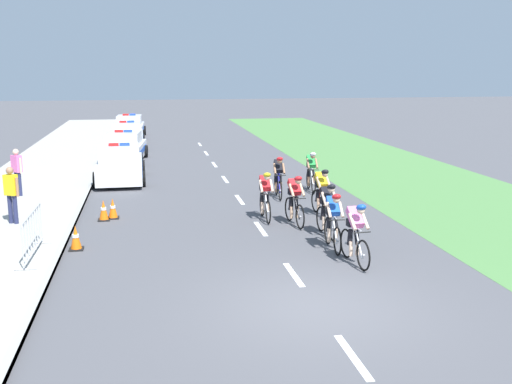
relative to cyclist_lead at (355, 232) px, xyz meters
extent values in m
plane|color=#4C4C51|center=(-1.61, -2.32, -0.79)|extent=(160.00, 160.00, 0.00)
cube|color=#A3A099|center=(-9.19, 11.68, -0.73)|extent=(4.49, 60.00, 0.12)
cube|color=#9E9E99|center=(-7.03, 11.68, -0.72)|extent=(0.16, 60.00, 0.13)
cube|color=#4C7F42|center=(6.12, 11.68, -0.78)|extent=(7.00, 60.00, 0.01)
cube|color=white|center=(-1.61, -4.47, -0.78)|extent=(0.14, 1.60, 0.01)
cube|color=white|center=(-1.61, -0.47, -0.78)|extent=(0.14, 1.60, 0.01)
cube|color=white|center=(-1.61, 3.53, -0.78)|extent=(0.14, 1.60, 0.01)
cube|color=white|center=(-1.61, 7.53, -0.78)|extent=(0.14, 1.60, 0.01)
cube|color=white|center=(-1.61, 11.53, -0.78)|extent=(0.14, 1.60, 0.01)
cube|color=white|center=(-1.61, 15.53, -0.78)|extent=(0.14, 1.60, 0.01)
cube|color=white|center=(-1.61, 19.53, -0.78)|extent=(0.14, 1.60, 0.01)
cube|color=white|center=(-1.61, 23.53, -0.78)|extent=(0.14, 1.60, 0.01)
torus|color=black|center=(0.03, -0.48, -0.42)|extent=(0.10, 0.73, 0.72)
cylinder|color=#99999E|center=(0.03, -0.48, -0.42)|extent=(0.06, 0.06, 0.06)
torus|color=black|center=(-0.04, 0.52, -0.42)|extent=(0.10, 0.73, 0.72)
cylinder|color=#99999E|center=(-0.04, 0.52, -0.42)|extent=(0.06, 0.06, 0.06)
cylinder|color=silver|center=(0.00, -0.03, 0.11)|extent=(0.08, 0.55, 0.04)
cylinder|color=silver|center=(0.01, -0.20, -0.21)|extent=(0.07, 0.48, 0.63)
cylinder|color=silver|center=(-0.01, 0.17, -0.19)|extent=(0.04, 0.04, 0.65)
cylinder|color=black|center=(0.03, -0.38, 0.09)|extent=(0.42, 0.06, 0.03)
cube|color=black|center=(-0.01, 0.17, 0.15)|extent=(0.12, 0.23, 0.05)
cube|color=pink|center=(0.00, 0.05, 0.35)|extent=(0.32, 0.56, 0.47)
cube|color=black|center=(-0.01, 0.16, 0.19)|extent=(0.29, 0.22, 0.18)
cylinder|color=black|center=(0.08, 0.12, -0.15)|extent=(0.13, 0.23, 0.40)
cylinder|color=beige|center=(0.09, 0.04, -0.41)|extent=(0.10, 0.16, 0.36)
cylinder|color=black|center=(-0.10, 0.11, -0.15)|extent=(0.12, 0.18, 0.40)
cylinder|color=beige|center=(-0.09, 0.03, -0.41)|extent=(0.10, 0.13, 0.36)
cylinder|color=beige|center=(0.17, -0.16, 0.30)|extent=(0.10, 0.41, 0.35)
cylinder|color=beige|center=(-0.15, -0.18, 0.30)|extent=(0.10, 0.41, 0.35)
sphere|color=beige|center=(0.02, -0.25, 0.59)|extent=(0.19, 0.19, 0.19)
ellipsoid|color=blue|center=(0.02, -0.26, 0.66)|extent=(0.25, 0.33, 0.24)
torus|color=black|center=(-0.20, 0.73, -0.42)|extent=(0.09, 0.73, 0.72)
cylinder|color=#99999E|center=(-0.20, 0.73, -0.42)|extent=(0.06, 0.06, 0.06)
torus|color=black|center=(-0.14, 1.73, -0.42)|extent=(0.09, 0.73, 0.72)
cylinder|color=#99999E|center=(-0.14, 1.73, -0.42)|extent=(0.06, 0.06, 0.06)
cylinder|color=white|center=(-0.17, 1.18, 0.11)|extent=(0.07, 0.55, 0.04)
cylinder|color=white|center=(-0.18, 1.01, -0.21)|extent=(0.07, 0.48, 0.63)
cylinder|color=white|center=(-0.16, 1.38, -0.19)|extent=(0.04, 0.04, 0.65)
cylinder|color=black|center=(-0.19, 0.83, 0.09)|extent=(0.42, 0.05, 0.03)
cube|color=black|center=(-0.16, 1.38, 0.15)|extent=(0.11, 0.23, 0.05)
cube|color=blue|center=(-0.16, 1.26, 0.35)|extent=(0.31, 0.56, 0.47)
cube|color=black|center=(-0.16, 1.37, 0.19)|extent=(0.29, 0.22, 0.18)
cylinder|color=black|center=(-0.07, 1.32, -0.15)|extent=(0.12, 0.23, 0.40)
cylinder|color=beige|center=(-0.08, 1.24, -0.41)|extent=(0.10, 0.16, 0.36)
cylinder|color=black|center=(-0.25, 1.33, -0.15)|extent=(0.12, 0.17, 0.40)
cylinder|color=beige|center=(-0.26, 1.25, -0.41)|extent=(0.10, 0.13, 0.36)
cylinder|color=beige|center=(-0.02, 1.03, 0.30)|extent=(0.10, 0.40, 0.35)
cylinder|color=beige|center=(-0.34, 1.05, 0.30)|extent=(0.10, 0.40, 0.35)
sphere|color=beige|center=(-0.18, 0.96, 0.59)|extent=(0.19, 0.19, 0.19)
ellipsoid|color=red|center=(-0.18, 0.95, 0.66)|extent=(0.25, 0.33, 0.24)
torus|color=black|center=(0.08, 1.97, -0.42)|extent=(0.08, 0.73, 0.72)
cylinder|color=#99999E|center=(0.08, 1.97, -0.42)|extent=(0.06, 0.06, 0.06)
torus|color=black|center=(0.03, 2.97, -0.42)|extent=(0.08, 0.73, 0.72)
cylinder|color=#99999E|center=(0.03, 2.97, -0.42)|extent=(0.06, 0.06, 0.06)
cylinder|color=silver|center=(0.06, 2.42, 0.11)|extent=(0.06, 0.55, 0.04)
cylinder|color=silver|center=(0.07, 2.24, -0.21)|extent=(0.06, 0.48, 0.63)
cylinder|color=silver|center=(0.05, 2.62, -0.19)|extent=(0.04, 0.04, 0.65)
cylinder|color=black|center=(0.08, 2.07, 0.09)|extent=(0.42, 0.05, 0.03)
cube|color=black|center=(0.05, 2.62, 0.15)|extent=(0.11, 0.22, 0.05)
cube|color=black|center=(0.06, 2.49, 0.35)|extent=(0.31, 0.56, 0.45)
cube|color=black|center=(0.05, 2.61, 0.19)|extent=(0.29, 0.21, 0.18)
cylinder|color=black|center=(0.14, 2.56, -0.15)|extent=(0.12, 0.23, 0.40)
cylinder|color=beige|center=(0.15, 2.48, -0.41)|extent=(0.10, 0.16, 0.36)
cylinder|color=black|center=(-0.04, 2.55, -0.15)|extent=(0.12, 0.17, 0.40)
cylinder|color=beige|center=(-0.03, 2.47, -0.41)|extent=(0.10, 0.13, 0.36)
cylinder|color=beige|center=(0.23, 2.29, 0.30)|extent=(0.10, 0.40, 0.35)
cylinder|color=beige|center=(-0.09, 2.27, 0.30)|extent=(0.10, 0.40, 0.35)
sphere|color=beige|center=(0.07, 2.19, 0.59)|extent=(0.19, 0.19, 0.19)
ellipsoid|color=black|center=(0.07, 2.18, 0.66)|extent=(0.25, 0.33, 0.24)
torus|color=black|center=(-0.49, 3.32, -0.42)|extent=(0.11, 0.73, 0.72)
cylinder|color=#99999E|center=(-0.49, 3.32, -0.42)|extent=(0.07, 0.07, 0.06)
torus|color=black|center=(-0.58, 4.31, -0.42)|extent=(0.11, 0.73, 0.72)
cylinder|color=#99999E|center=(-0.58, 4.31, -0.42)|extent=(0.07, 0.07, 0.06)
cylinder|color=black|center=(-0.53, 3.77, 0.11)|extent=(0.09, 0.55, 0.04)
cylinder|color=black|center=(-0.51, 3.59, -0.21)|extent=(0.08, 0.48, 0.63)
cylinder|color=black|center=(-0.54, 3.97, -0.19)|extent=(0.04, 0.04, 0.65)
cylinder|color=black|center=(-0.49, 3.42, 0.09)|extent=(0.42, 0.07, 0.03)
cube|color=black|center=(-0.54, 3.97, 0.15)|extent=(0.12, 0.23, 0.05)
cube|color=red|center=(-0.53, 3.84, 0.35)|extent=(0.33, 0.57, 0.46)
cube|color=black|center=(-0.54, 3.96, 0.19)|extent=(0.30, 0.22, 0.18)
cylinder|color=black|center=(-0.45, 3.91, -0.15)|extent=(0.13, 0.23, 0.40)
cylinder|color=tan|center=(-0.44, 3.83, -0.41)|extent=(0.10, 0.16, 0.36)
cylinder|color=black|center=(-0.63, 3.90, -0.15)|extent=(0.12, 0.18, 0.40)
cylinder|color=tan|center=(-0.62, 3.82, -0.41)|extent=(0.10, 0.13, 0.36)
cylinder|color=tan|center=(-0.35, 3.64, 0.30)|extent=(0.11, 0.41, 0.35)
cylinder|color=tan|center=(-0.67, 3.61, 0.30)|extent=(0.11, 0.41, 0.35)
sphere|color=tan|center=(-0.51, 3.54, 0.59)|extent=(0.19, 0.19, 0.19)
ellipsoid|color=red|center=(-0.51, 3.53, 0.66)|extent=(0.26, 0.33, 0.24)
torus|color=black|center=(0.61, 4.28, -0.42)|extent=(0.10, 0.73, 0.72)
cylinder|color=#99999E|center=(0.61, 4.28, -0.42)|extent=(0.06, 0.06, 0.06)
torus|color=black|center=(0.54, 5.28, -0.42)|extent=(0.10, 0.73, 0.72)
cylinder|color=#99999E|center=(0.54, 5.28, -0.42)|extent=(0.06, 0.06, 0.06)
cylinder|color=#B21919|center=(0.58, 4.73, 0.11)|extent=(0.08, 0.55, 0.04)
cylinder|color=#B21919|center=(0.59, 4.56, -0.21)|extent=(0.08, 0.48, 0.63)
cylinder|color=#B21919|center=(0.56, 4.93, -0.19)|extent=(0.04, 0.04, 0.65)
cylinder|color=black|center=(0.60, 4.38, 0.09)|extent=(0.42, 0.06, 0.03)
cube|color=black|center=(0.56, 4.93, 0.15)|extent=(0.12, 0.23, 0.05)
cube|color=yellow|center=(0.57, 4.81, 0.35)|extent=(0.32, 0.56, 0.46)
cube|color=black|center=(0.56, 4.92, 0.19)|extent=(0.29, 0.22, 0.18)
cylinder|color=black|center=(0.66, 4.88, -0.15)|extent=(0.13, 0.23, 0.40)
cylinder|color=tan|center=(0.66, 4.80, -0.41)|extent=(0.10, 0.16, 0.36)
cylinder|color=black|center=(0.48, 4.87, -0.15)|extent=(0.12, 0.18, 0.40)
cylinder|color=tan|center=(0.48, 4.79, -0.41)|extent=(0.10, 0.13, 0.36)
cylinder|color=tan|center=(0.75, 4.60, 0.30)|extent=(0.11, 0.41, 0.35)
cylinder|color=tan|center=(0.43, 4.58, 0.30)|extent=(0.11, 0.41, 0.35)
sphere|color=tan|center=(0.59, 4.51, 0.59)|extent=(0.19, 0.19, 0.19)
ellipsoid|color=black|center=(0.59, 4.50, 0.66)|extent=(0.25, 0.33, 0.24)
torus|color=black|center=(-1.28, 4.07, -0.42)|extent=(0.05, 0.72, 0.72)
cylinder|color=#99999E|center=(-1.28, 4.07, -0.42)|extent=(0.06, 0.06, 0.06)
torus|color=black|center=(-1.27, 5.07, -0.42)|extent=(0.05, 0.72, 0.72)
cylinder|color=#99999E|center=(-1.27, 5.07, -0.42)|extent=(0.06, 0.06, 0.06)
cylinder|color=white|center=(-1.27, 4.52, 0.11)|extent=(0.04, 0.55, 0.04)
cylinder|color=white|center=(-1.27, 4.35, -0.21)|extent=(0.04, 0.48, 0.63)
cylinder|color=white|center=(-1.27, 4.72, -0.19)|extent=(0.04, 0.04, 0.65)
cylinder|color=black|center=(-1.27, 4.17, 0.09)|extent=(0.42, 0.03, 0.03)
cube|color=black|center=(-1.27, 4.72, 0.15)|extent=(0.10, 0.22, 0.05)
cube|color=red|center=(-1.27, 4.60, 0.35)|extent=(0.29, 0.55, 0.44)
cube|color=black|center=(-1.27, 4.71, 0.19)|extent=(0.28, 0.20, 0.18)
cylinder|color=black|center=(-1.18, 4.66, -0.15)|extent=(0.11, 0.22, 0.40)
cylinder|color=beige|center=(-1.18, 4.58, -0.41)|extent=(0.09, 0.15, 0.36)
cylinder|color=black|center=(-1.36, 4.66, -0.15)|extent=(0.11, 0.17, 0.40)
cylinder|color=beige|center=(-1.36, 4.58, -0.41)|extent=(0.09, 0.12, 0.36)
cylinder|color=beige|center=(-1.11, 4.38, 0.30)|extent=(0.08, 0.40, 0.35)
cylinder|color=beige|center=(-1.43, 4.38, 0.30)|extent=(0.08, 0.40, 0.35)
sphere|color=beige|center=(-1.27, 4.30, 0.59)|extent=(0.19, 0.19, 0.19)
ellipsoid|color=yellow|center=(-1.27, 4.29, 0.66)|extent=(0.23, 0.32, 0.24)
torus|color=black|center=(-0.22, 7.13, -0.42)|extent=(0.10, 0.73, 0.72)
cylinder|color=#99999E|center=(-0.22, 7.13, -0.42)|extent=(0.06, 0.06, 0.06)
torus|color=black|center=(-0.14, 8.13, -0.42)|extent=(0.10, 0.73, 0.72)
cylinder|color=#99999E|center=(-0.14, 8.13, -0.42)|extent=(0.06, 0.06, 0.06)
cylinder|color=#1E1E99|center=(-0.18, 7.58, 0.11)|extent=(0.08, 0.55, 0.04)
cylinder|color=#1E1E99|center=(-0.20, 7.41, -0.21)|extent=(0.08, 0.48, 0.63)
cylinder|color=#1E1E99|center=(-0.17, 7.78, -0.19)|extent=(0.04, 0.04, 0.65)
cylinder|color=black|center=(-0.21, 7.23, 0.09)|extent=(0.42, 0.06, 0.03)
cube|color=black|center=(-0.17, 7.78, 0.15)|extent=(0.12, 0.23, 0.05)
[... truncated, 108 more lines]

